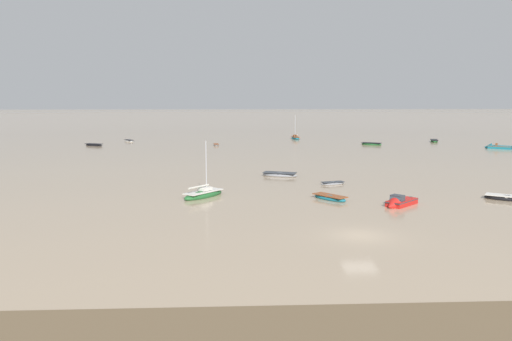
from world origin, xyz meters
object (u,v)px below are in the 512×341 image
Objects in this scene: rowboat_moored_2 at (330,198)px; sailboat_moored_1 at (203,194)px; rowboat_moored_7 at (372,144)px; sailboat_moored_0 at (295,138)px; rowboat_moored_8 at (280,175)px; rowboat_moored_5 at (129,141)px; rowboat_moored_1 at (507,198)px; motorboat_moored_1 at (398,204)px; motorboat_moored_2 at (496,147)px; rowboat_moored_0 at (333,183)px; rowboat_moored_4 at (434,141)px; rowboat_moored_6 at (94,145)px; rowboat_moored_3 at (216,145)px.

rowboat_moored_2 is 0.66× the size of sailboat_moored_1.
rowboat_moored_7 is at bearing 9.03° from sailboat_moored_1.
sailboat_moored_0 is 60.98m from rowboat_moored_8.
rowboat_moored_5 is 71.52m from sailboat_moored_1.
sailboat_moored_1 reaches higher than sailboat_moored_0.
rowboat_moored_2 is at bearing 30.29° from rowboat_moored_1.
rowboat_moored_5 is (-39.68, 73.92, -0.09)m from motorboat_moored_1.
motorboat_moored_2 reaches higher than rowboat_moored_1.
motorboat_moored_2 is at bearing 43.37° from rowboat_moored_5.
rowboat_moored_5 is (-35.83, 61.44, 0.03)m from rowboat_moored_0.
rowboat_moored_8 is at bearing 5.16° from sailboat_moored_1.
rowboat_moored_4 is 76.65m from rowboat_moored_6.
sailboat_moored_1 reaches higher than rowboat_moored_0.
rowboat_moored_1 is at bearing -56.46° from sailboat_moored_1.
rowboat_moored_5 is at bearing 21.24° from motorboat_moored_2.
rowboat_moored_8 is at bearing -24.20° from rowboat_moored_6.
rowboat_moored_0 is 67.19m from rowboat_moored_4.
rowboat_moored_5 is 11.83m from rowboat_moored_6.
motorboat_moored_1 is 0.95× the size of rowboat_moored_6.
motorboat_moored_2 reaches higher than rowboat_moored_3.
rowboat_moored_2 reaches higher than rowboat_moored_5.
sailboat_moored_0 reaches higher than rowboat_moored_0.
rowboat_moored_5 is (-51.60, 71.54, -0.03)m from rowboat_moored_1.
rowboat_moored_4 is at bearing 31.76° from rowboat_moored_6.
rowboat_moored_1 is at bearing 4.06° from rowboat_moored_5.
rowboat_moored_8 is (-9.55, 19.16, -0.05)m from motorboat_moored_1.
rowboat_moored_2 is 75.95m from rowboat_moored_4.
sailboat_moored_1 is 63.58m from rowboat_moored_6.
motorboat_moored_1 reaches higher than rowboat_moored_4.
motorboat_moored_2 is 1.67× the size of rowboat_moored_3.
motorboat_moored_2 is 1.13× the size of rowboat_moored_7.
rowboat_moored_4 is (35.13, 57.27, 0.07)m from rowboat_moored_0.
rowboat_moored_5 is at bearing -76.65° from rowboat_moored_0.
rowboat_moored_3 is at bearing 125.23° from sailboat_moored_0.
rowboat_moored_7 is (-16.69, -7.11, -0.00)m from rowboat_moored_4.
rowboat_moored_3 is 23.09m from rowboat_moored_5.
rowboat_moored_1 reaches higher than rowboat_moored_3.
motorboat_moored_1 is (-0.07, -79.37, -0.01)m from sailboat_moored_0.
motorboat_moored_1 reaches higher than rowboat_moored_1.
rowboat_moored_5 is at bearing -20.25° from rowboat_moored_1.
motorboat_moored_1 is at bearing 91.10° from motorboat_moored_2.
motorboat_moored_2 is at bearing 20.12° from rowboat_moored_6.
motorboat_moored_1 is 1.10× the size of rowboat_moored_5.
rowboat_moored_2 is (-2.05, -8.96, 0.05)m from rowboat_moored_0.
rowboat_moored_8 is at bearing 166.41° from sailboat_moored_0.
motorboat_moored_2 is 58.15m from rowboat_moored_8.
rowboat_moored_4 is (31.29, 69.75, -0.05)m from motorboat_moored_1.
rowboat_moored_7 is at bearing 46.52° from rowboat_moored_5.
rowboat_moored_6 is (-57.02, 61.02, -0.00)m from rowboat_moored_1.
sailboat_moored_0 is 1.24× the size of rowboat_moored_8.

